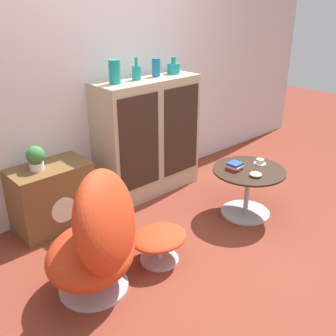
{
  "coord_description": "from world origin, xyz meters",
  "views": [
    {
      "loc": [
        -2.1,
        -1.68,
        1.92
      ],
      "look_at": [
        -0.02,
        0.59,
        0.55
      ],
      "focal_mm": 42.0,
      "sensor_mm": 36.0,
      "label": 1
    }
  ],
  "objects_px": {
    "tv_console": "(52,197)",
    "ottoman": "(159,240)",
    "vase_leftmost": "(115,72)",
    "book_stack": "(235,166)",
    "potted_plant": "(36,157)",
    "sideboard": "(147,137)",
    "bowl": "(256,174)",
    "egg_chair": "(99,239)",
    "teacup": "(260,162)",
    "vase_inner_left": "(136,72)",
    "vase_inner_right": "(156,68)",
    "vase_rightmost": "(173,68)",
    "coffee_table": "(248,186)"
  },
  "relations": [
    {
      "from": "sideboard",
      "to": "teacup",
      "type": "xyz_separation_m",
      "value": [
        0.53,
        -1.0,
        -0.12
      ]
    },
    {
      "from": "vase_leftmost",
      "to": "book_stack",
      "type": "xyz_separation_m",
      "value": [
        0.61,
        -0.93,
        -0.8
      ]
    },
    {
      "from": "egg_chair",
      "to": "bowl",
      "type": "height_order",
      "value": "egg_chair"
    },
    {
      "from": "coffee_table",
      "to": "vase_inner_left",
      "type": "relative_size",
      "value": 3.19
    },
    {
      "from": "ottoman",
      "to": "vase_rightmost",
      "type": "bearing_deg",
      "value": 42.68
    },
    {
      "from": "coffee_table",
      "to": "ottoman",
      "type": "bearing_deg",
      "value": 179.38
    },
    {
      "from": "tv_console",
      "to": "bowl",
      "type": "height_order",
      "value": "tv_console"
    },
    {
      "from": "ottoman",
      "to": "teacup",
      "type": "relative_size",
      "value": 3.94
    },
    {
      "from": "vase_leftmost",
      "to": "bowl",
      "type": "relative_size",
      "value": 1.93
    },
    {
      "from": "book_stack",
      "to": "teacup",
      "type": "bearing_deg",
      "value": -16.17
    },
    {
      "from": "vase_inner_left",
      "to": "book_stack",
      "type": "xyz_separation_m",
      "value": [
        0.37,
        -0.93,
        -0.76
      ]
    },
    {
      "from": "vase_rightmost",
      "to": "sideboard",
      "type": "bearing_deg",
      "value": -179.39
    },
    {
      "from": "sideboard",
      "to": "teacup",
      "type": "bearing_deg",
      "value": -62.06
    },
    {
      "from": "ottoman",
      "to": "teacup",
      "type": "distance_m",
      "value": 1.3
    },
    {
      "from": "vase_rightmost",
      "to": "teacup",
      "type": "height_order",
      "value": "vase_rightmost"
    },
    {
      "from": "egg_chair",
      "to": "teacup",
      "type": "bearing_deg",
      "value": -0.78
    },
    {
      "from": "tv_console",
      "to": "potted_plant",
      "type": "xyz_separation_m",
      "value": [
        -0.09,
        0.0,
        0.4
      ]
    },
    {
      "from": "vase_rightmost",
      "to": "teacup",
      "type": "relative_size",
      "value": 1.43
    },
    {
      "from": "coffee_table",
      "to": "vase_leftmost",
      "type": "bearing_deg",
      "value": 124.8
    },
    {
      "from": "vase_rightmost",
      "to": "book_stack",
      "type": "height_order",
      "value": "vase_rightmost"
    },
    {
      "from": "ottoman",
      "to": "book_stack",
      "type": "height_order",
      "value": "book_stack"
    },
    {
      "from": "tv_console",
      "to": "vase_inner_right",
      "type": "bearing_deg",
      "value": -0.5
    },
    {
      "from": "vase_inner_left",
      "to": "vase_inner_right",
      "type": "relative_size",
      "value": 1.19
    },
    {
      "from": "tv_console",
      "to": "ottoman",
      "type": "distance_m",
      "value": 1.08
    },
    {
      "from": "vase_inner_left",
      "to": "bowl",
      "type": "bearing_deg",
      "value": -71.41
    },
    {
      "from": "ottoman",
      "to": "vase_leftmost",
      "type": "xyz_separation_m",
      "value": [
        0.37,
        1.01,
        1.1
      ]
    },
    {
      "from": "tv_console",
      "to": "ottoman",
      "type": "relative_size",
      "value": 1.47
    },
    {
      "from": "coffee_table",
      "to": "vase_inner_right",
      "type": "distance_m",
      "value": 1.43
    },
    {
      "from": "vase_inner_left",
      "to": "bowl",
      "type": "height_order",
      "value": "vase_inner_left"
    },
    {
      "from": "vase_leftmost",
      "to": "vase_inner_right",
      "type": "distance_m",
      "value": 0.49
    },
    {
      "from": "ottoman",
      "to": "vase_inner_left",
      "type": "distance_m",
      "value": 1.59
    },
    {
      "from": "vase_leftmost",
      "to": "vase_rightmost",
      "type": "xyz_separation_m",
      "value": [
        0.72,
        0.0,
        -0.05
      ]
    },
    {
      "from": "ottoman",
      "to": "vase_inner_right",
      "type": "distance_m",
      "value": 1.71
    },
    {
      "from": "sideboard",
      "to": "bowl",
      "type": "relative_size",
      "value": 10.83
    },
    {
      "from": "egg_chair",
      "to": "vase_inner_left",
      "type": "xyz_separation_m",
      "value": [
        1.14,
        0.98,
        0.83
      ]
    },
    {
      "from": "egg_chair",
      "to": "vase_leftmost",
      "type": "relative_size",
      "value": 4.46
    },
    {
      "from": "tv_console",
      "to": "teacup",
      "type": "distance_m",
      "value": 1.92
    },
    {
      "from": "vase_inner_left",
      "to": "teacup",
      "type": "relative_size",
      "value": 1.8
    },
    {
      "from": "vase_rightmost",
      "to": "bowl",
      "type": "xyz_separation_m",
      "value": [
        -0.09,
        -1.15,
        -0.76
      ]
    },
    {
      "from": "vase_leftmost",
      "to": "vase_rightmost",
      "type": "relative_size",
      "value": 1.28
    },
    {
      "from": "potted_plant",
      "to": "book_stack",
      "type": "bearing_deg",
      "value": -33.18
    },
    {
      "from": "tv_console",
      "to": "vase_rightmost",
      "type": "xyz_separation_m",
      "value": [
        1.45,
        -0.01,
        0.95
      ]
    },
    {
      "from": "vase_rightmost",
      "to": "teacup",
      "type": "distance_m",
      "value": 1.27
    },
    {
      "from": "egg_chair",
      "to": "coffee_table",
      "type": "relative_size",
      "value": 1.42
    },
    {
      "from": "coffee_table",
      "to": "potted_plant",
      "type": "xyz_separation_m",
      "value": [
        -1.53,
        1.03,
        0.4
      ]
    },
    {
      "from": "egg_chair",
      "to": "bowl",
      "type": "xyz_separation_m",
      "value": [
        1.52,
        -0.16,
        0.05
      ]
    },
    {
      "from": "teacup",
      "to": "tv_console",
      "type": "bearing_deg",
      "value": 147.81
    },
    {
      "from": "teacup",
      "to": "vase_leftmost",
      "type": "bearing_deg",
      "value": 131.44
    },
    {
      "from": "sideboard",
      "to": "book_stack",
      "type": "xyz_separation_m",
      "value": [
        0.26,
        -0.92,
        -0.1
      ]
    },
    {
      "from": "egg_chair",
      "to": "bowl",
      "type": "bearing_deg",
      "value": -6.11
    }
  ]
}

